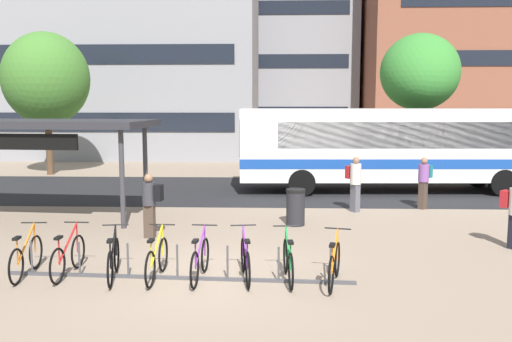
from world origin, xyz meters
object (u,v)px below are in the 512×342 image
Objects in this scene: street_tree_0 at (46,79)px; parked_bicycle_purple_5 at (245,261)px; street_tree_1 at (420,73)px; trash_bin at (296,207)px; parked_bicycle_purple_4 at (200,261)px; parked_bicycle_orange_7 at (334,265)px; parked_bicycle_yellow_3 at (157,260)px; parked_bicycle_orange_0 at (26,257)px; commuter_teal_pack_3 at (424,179)px; parked_bicycle_green_6 at (288,262)px; commuter_black_pack_1 at (150,201)px; parked_bicycle_red_1 at (68,257)px; city_bus at (394,146)px; parked_bicycle_black_2 at (113,260)px; commuter_red_pack_2 at (355,180)px; transit_shelter at (27,126)px.

parked_bicycle_purple_5 is at bearing -56.01° from street_tree_0.
trash_bin is at bearing -120.79° from street_tree_1.
parked_bicycle_purple_4 and parked_bicycle_orange_7 have the same top height.
street_tree_0 reaches higher than parked_bicycle_yellow_3.
parked_bicycle_orange_0 is 1.01× the size of parked_bicycle_purple_5.
commuter_teal_pack_3 reaches higher than trash_bin.
parked_bicycle_purple_4 is 1.02× the size of commuter_teal_pack_3.
parked_bicycle_yellow_3 is 1.73m from parked_bicycle_purple_5.
parked_bicycle_orange_0 and parked_bicycle_purple_5 have the same top height.
parked_bicycle_purple_4 is 1.71m from parked_bicycle_green_6.
commuter_black_pack_1 reaches higher than parked_bicycle_green_6.
parked_bicycle_orange_0 is 1.00× the size of parked_bicycle_red_1.
street_tree_0 is at bearing -49.95° from commuter_black_pack_1.
city_bus reaches higher than parked_bicycle_orange_7.
parked_bicycle_orange_0 and parked_bicycle_red_1 have the same top height.
city_bus is 7.03× the size of parked_bicycle_green_6.
street_tree_1 is at bearing -122.60° from commuter_black_pack_1.
street_tree_1 is (5.35, 14.92, 4.39)m from parked_bicycle_orange_7.
parked_bicycle_yellow_3 is 1.00× the size of parked_bicycle_purple_4.
parked_bicycle_black_2 is 0.99× the size of parked_bicycle_purple_4.
parked_bicycle_purple_5 is at bearing -85.34° from parked_bicycle_purple_4.
parked_bicycle_orange_0 and parked_bicycle_purple_4 have the same top height.
parked_bicycle_yellow_3 is 0.85m from parked_bicycle_purple_4.
parked_bicycle_orange_0 is 10.04m from commuter_red_pack_2.
parked_bicycle_black_2 and parked_bicycle_orange_7 have the same top height.
trash_bin is (1.15, 4.80, 0.13)m from parked_bicycle_purple_5.
street_tree_1 is (13.78, 9.24, 2.03)m from transit_shelter.
trash_bin is at bearing 54.38° from city_bus.
commuter_red_pack_2 is 0.27× the size of street_tree_1.
parked_bicycle_black_2 is at bearing -127.49° from trash_bin.
street_tree_1 reaches higher than parked_bicycle_purple_5.
parked_bicycle_yellow_3 is 8.35m from commuter_red_pack_2.
parked_bicycle_red_1 is 6.63m from transit_shelter.
city_bus is 5.23m from street_tree_1.
transit_shelter is at bearing -146.15° from street_tree_1.
parked_bicycle_red_1 is 3.29m from commuter_black_pack_1.
street_tree_0 reaches higher than parked_bicycle_green_6.
parked_bicycle_red_1 is 0.98× the size of commuter_red_pack_2.
commuter_teal_pack_3 reaches higher than parked_bicycle_yellow_3.
street_tree_1 reaches higher than commuter_black_pack_1.
parked_bicycle_purple_4 is at bearing 125.30° from commuter_black_pack_1.
parked_bicycle_orange_0 is at bearing 84.42° from parked_bicycle_green_6.
street_tree_0 reaches higher than parked_bicycle_black_2.
parked_bicycle_purple_4 is at bearing 98.14° from parked_bicycle_orange_7.
parked_bicycle_orange_0 is 0.82m from parked_bicycle_red_1.
parked_bicycle_orange_7 is at bearing -106.49° from parked_bicycle_green_6.
transit_shelter is 5.03m from commuter_black_pack_1.
parked_bicycle_green_6 is at bearing -88.72° from parked_bicycle_yellow_3.
parked_bicycle_green_6 is 0.26× the size of street_tree_1.
parked_bicycle_black_2 is (-7.74, -10.91, -1.39)m from city_bus.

